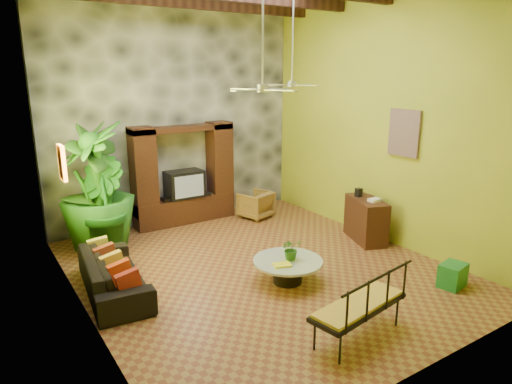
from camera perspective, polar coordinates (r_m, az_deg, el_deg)
ground at (r=8.39m, az=0.35°, el=-9.44°), size 7.00×7.00×0.00m
back_wall at (r=10.77m, az=-10.13°, el=9.59°), size 6.00×0.02×5.00m
left_wall at (r=6.55m, az=-22.14°, el=5.37°), size 0.02×7.00×5.00m
right_wall at (r=9.68m, az=15.52°, el=8.70°), size 0.02×7.00×5.00m
stone_accent_wall at (r=10.72m, az=-10.00°, el=9.57°), size 5.98×0.10×4.98m
entertainment_center at (r=10.69m, az=-8.98°, el=1.25°), size 2.40×0.55×2.30m
ceiling_fan_front at (r=7.20m, az=0.85°, el=14.44°), size 1.28×1.28×1.86m
ceiling_fan_back at (r=9.55m, az=4.54°, el=14.53°), size 1.28×1.28×1.86m
wall_art_mask at (r=7.59m, az=-23.09°, el=3.39°), size 0.06×0.32×0.55m
wall_art_painting at (r=9.29m, az=18.04°, el=7.02°), size 0.06×0.70×0.90m
sofa at (r=7.75m, az=-17.37°, el=-9.79°), size 1.06×2.23×0.63m
wicker_armchair at (r=11.04m, az=-0.05°, el=-1.58°), size 0.86×0.88×0.65m
tall_plant_a at (r=9.46m, az=-19.05°, el=0.50°), size 1.58×1.47×2.48m
tall_plant_b at (r=9.24m, az=-18.73°, el=-1.70°), size 0.99×1.16×1.89m
tall_plant_c at (r=9.42m, az=-19.28°, el=0.63°), size 1.44×1.44×2.54m
coffee_table at (r=7.78m, az=3.98°, el=-9.44°), size 1.17×1.17×0.40m
centerpiece_plant at (r=7.68m, az=4.44°, el=-7.08°), size 0.39×0.36×0.38m
yellow_tray at (r=7.50m, az=3.28°, el=-9.09°), size 0.33×0.27×0.03m
iron_bench at (r=6.26m, az=13.26°, el=-13.38°), size 1.57×0.78×0.57m
side_console at (r=9.81m, az=13.57°, el=-3.40°), size 0.88×1.23×0.90m
green_bin at (r=8.30m, az=23.36°, el=-9.54°), size 0.51×0.42×0.39m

